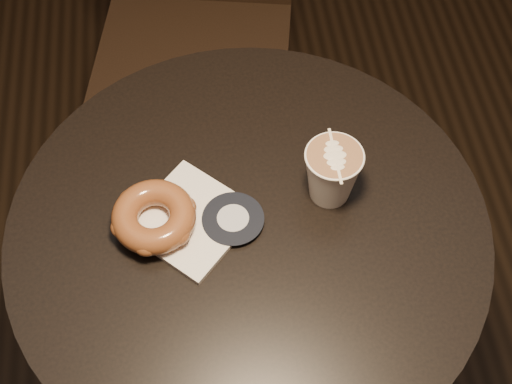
% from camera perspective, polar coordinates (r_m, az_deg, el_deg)
% --- Properties ---
extents(cafe_table, '(0.70, 0.70, 0.75)m').
position_cam_1_polar(cafe_table, '(1.20, -0.54, -7.39)').
color(cafe_table, black).
rests_on(cafe_table, ground).
extents(pastry_bag, '(0.21, 0.21, 0.01)m').
position_cam_1_polar(pastry_bag, '(1.03, -5.24, -2.20)').
color(pastry_bag, white).
rests_on(pastry_bag, cafe_table).
extents(doughnut, '(0.12, 0.12, 0.04)m').
position_cam_1_polar(doughnut, '(1.01, -8.18, -1.97)').
color(doughnut, brown).
rests_on(doughnut, pastry_bag).
extents(latte_cup, '(0.08, 0.08, 0.09)m').
position_cam_1_polar(latte_cup, '(1.02, 6.08, 1.42)').
color(latte_cup, white).
rests_on(latte_cup, cafe_table).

